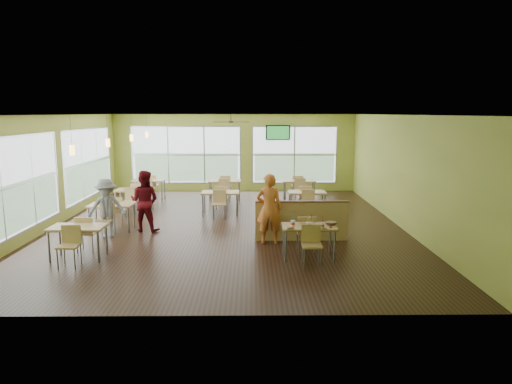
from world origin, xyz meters
TOP-DOWN VIEW (x-y plane):
  - room at (0.00, 0.00)m, footprint 12.00×12.04m
  - window_bays at (-2.65, 3.08)m, footprint 9.24×10.24m
  - main_table at (2.00, -3.00)m, footprint 1.22×1.52m
  - half_wall_divider at (2.00, -1.55)m, footprint 2.40×0.14m
  - dining_tables at (-1.05, 1.71)m, footprint 6.92×8.72m
  - pendant_lights at (-3.20, 0.68)m, footprint 0.11×7.31m
  - ceiling_fan at (-0.00, 3.00)m, footprint 1.25×1.25m
  - tv_backwall at (1.80, 5.90)m, footprint 1.00×0.07m
  - man_plaid at (1.15, -1.82)m, footprint 0.68×0.48m
  - patron_maroon at (-2.25, -0.57)m, footprint 0.94×0.79m
  - patron_grey at (-3.11, -1.18)m, footprint 1.11×0.79m
  - cup_blue at (1.63, -3.09)m, footprint 0.10×0.10m
  - cup_yellow at (1.94, -3.21)m, footprint 0.10×0.10m
  - cup_red_near at (2.03, -3.20)m, footprint 0.09×0.09m
  - cup_red_far at (2.27, -3.23)m, footprint 0.09×0.09m
  - food_basket at (2.52, -2.91)m, footprint 0.27×0.27m
  - ketchup_cup at (2.46, -3.18)m, footprint 0.06×0.06m
  - wrapper_left at (1.56, -3.28)m, footprint 0.20×0.18m
  - wrapper_mid at (1.92, -2.90)m, footprint 0.25×0.23m
  - wrapper_right at (2.29, -3.30)m, footprint 0.15×0.13m

SIDE VIEW (x-z plane):
  - half_wall_divider at x=2.00m, z-range 0.00..1.04m
  - dining_tables at x=-1.05m, z-range 0.20..1.07m
  - main_table at x=2.00m, z-range 0.20..1.07m
  - ketchup_cup at x=2.46m, z-range 0.75..0.78m
  - wrapper_right at x=2.29m, z-range 0.75..0.78m
  - wrapper_left at x=1.56m, z-range 0.75..0.79m
  - wrapper_mid at x=1.92m, z-range 0.75..0.81m
  - patron_grey at x=-3.11m, z-range 0.00..1.56m
  - food_basket at x=2.52m, z-range 0.75..0.81m
  - cup_red_far at x=2.27m, z-range 0.66..0.97m
  - cup_red_near at x=2.03m, z-range 0.65..0.99m
  - cup_yellow at x=1.94m, z-range 0.65..0.99m
  - cup_blue at x=1.63m, z-range 0.64..1.01m
  - patron_maroon at x=-2.25m, z-range 0.00..1.70m
  - man_plaid at x=1.15m, z-range 0.00..1.78m
  - window_bays at x=-2.65m, z-range 0.29..2.66m
  - room at x=0.00m, z-range 0.00..3.20m
  - tv_backwall at x=1.80m, z-range 2.15..2.75m
  - pendant_lights at x=-3.20m, z-range 2.02..2.88m
  - ceiling_fan at x=0.00m, z-range 2.80..3.09m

